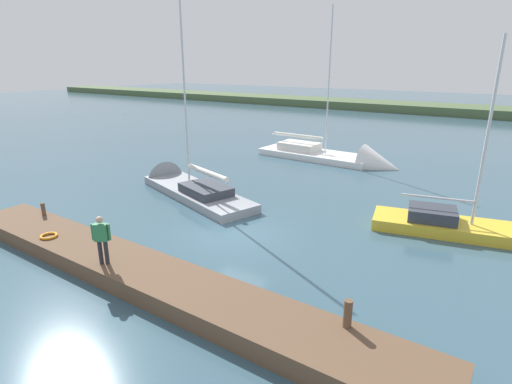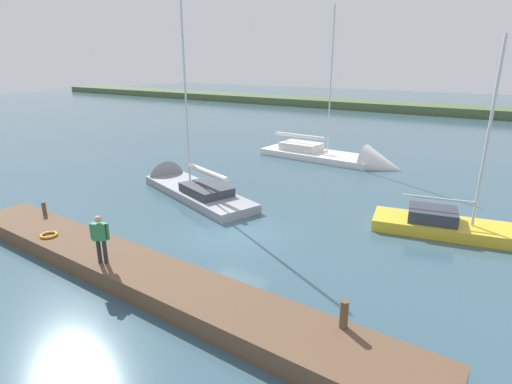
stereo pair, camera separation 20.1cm
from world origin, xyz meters
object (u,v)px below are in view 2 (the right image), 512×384
Objects in this scene: sailboat_far_left at (181,186)px; mooring_post_far at (44,208)px; mooring_post_near at (344,314)px; sailboat_outer_mooring at (345,161)px; person_on_dock at (100,236)px; sailboat_behind_pier at (489,236)px; life_ring_buoy at (49,235)px.

mooring_post_far is at bearing 101.66° from sailboat_far_left.
sailboat_far_left is (13.46, -7.72, -0.83)m from mooring_post_near.
sailboat_far_left reaches higher than mooring_post_near.
sailboat_far_left reaches higher than sailboat_outer_mooring.
sailboat_far_left reaches higher than person_on_dock.
life_ring_buoy is at bearing -154.50° from sailboat_behind_pier.
sailboat_behind_pier reaches higher than mooring_post_near.
sailboat_far_left is at bearing -0.88° from person_on_dock.
person_on_dock is at bearing 167.66° from mooring_post_far.
life_ring_buoy is at bearing 5.81° from mooring_post_near.
sailboat_outer_mooring is at bearing -67.57° from mooring_post_near.
sailboat_behind_pier is at bearing -39.87° from sailboat_outer_mooring.
mooring_post_far is at bearing -161.78° from sailboat_behind_pier.
life_ring_buoy is at bearing 154.00° from mooring_post_far.
sailboat_outer_mooring is 1.36× the size of sailboat_behind_pier.
mooring_post_far is 7.80m from sailboat_far_left.
person_on_dock is at bearing 9.37° from mooring_post_near.
sailboat_outer_mooring reaches higher than mooring_post_far.
mooring_post_far is (14.27, 0.00, -0.10)m from mooring_post_near.
sailboat_far_left is 16.04m from sailboat_behind_pier.
person_on_dock is at bearing -145.64° from sailboat_behind_pier.
sailboat_far_left is (-0.80, -7.72, -0.73)m from mooring_post_far.
person_on_dock is at bearing 177.79° from life_ring_buoy.
mooring_post_near is 8.26m from person_on_dock.
mooring_post_near is 0.06× the size of sailboat_outer_mooring.
sailboat_outer_mooring is (-6.25, -19.42, -0.81)m from mooring_post_far.
sailboat_far_left is (1.66, -8.92, -0.50)m from life_ring_buoy.
mooring_post_near is 15.54m from sailboat_far_left.
mooring_post_far reaches higher than life_ring_buoy.
mooring_post_near is 10.29m from sailboat_behind_pier.
mooring_post_far is at bearing -105.54° from sailboat_outer_mooring.
mooring_post_near reaches higher than mooring_post_far.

